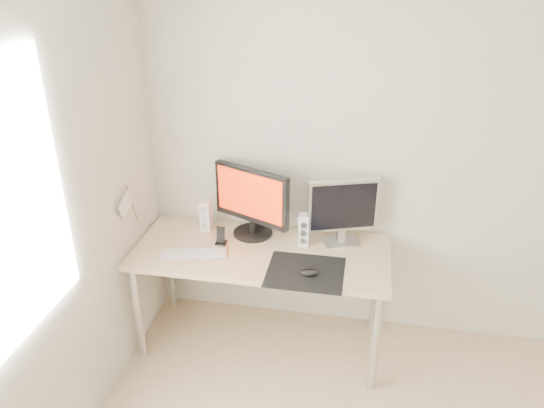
{
  "coord_description": "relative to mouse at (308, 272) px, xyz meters",
  "views": [
    {
      "loc": [
        -0.34,
        -1.42,
        2.45
      ],
      "look_at": [
        -0.88,
        1.48,
        1.01
      ],
      "focal_mm": 35.0,
      "sensor_mm": 36.0,
      "label": 1
    }
  ],
  "objects": [
    {
      "name": "keyboard",
      "position": [
        -0.72,
        0.09,
        -0.01
      ],
      "size": [
        0.44,
        0.22,
        0.02
      ],
      "color": "#BDBDC0",
      "rests_on": "desk"
    },
    {
      "name": "wall_back",
      "position": [
        0.6,
        0.6,
        0.5
      ],
      "size": [
        3.5,
        0.0,
        3.5
      ],
      "primitive_type": "plane",
      "rotation": [
        1.57,
        0.0,
        0.0
      ],
      "color": "silver",
      "rests_on": "ground"
    },
    {
      "name": "main_monitor",
      "position": [
        -0.42,
        0.42,
        0.23
      ],
      "size": [
        0.52,
        0.34,
        0.47
      ],
      "color": "black",
      "rests_on": "desk"
    },
    {
      "name": "phone_dock",
      "position": [
        -0.59,
        0.26,
        0.01
      ],
      "size": [
        0.07,
        0.06,
        0.12
      ],
      "color": "black",
      "rests_on": "desk"
    },
    {
      "name": "mouse",
      "position": [
        0.0,
        0.0,
        0.0
      ],
      "size": [
        0.11,
        0.06,
        0.04
      ],
      "primitive_type": "ellipsoid",
      "color": "black",
      "rests_on": "mousepad"
    },
    {
      "name": "second_monitor",
      "position": [
        0.16,
        0.41,
        0.22
      ],
      "size": [
        0.44,
        0.22,
        0.43
      ],
      "color": "silver",
      "rests_on": "desk"
    },
    {
      "name": "mousepad",
      "position": [
        -0.02,
        0.03,
        -0.02
      ],
      "size": [
        0.45,
        0.4,
        0.0
      ],
      "primitive_type": "cube",
      "color": "black",
      "rests_on": "desk"
    },
    {
      "name": "speaker_left",
      "position": [
        -0.74,
        0.42,
        0.08
      ],
      "size": [
        0.07,
        0.08,
        0.21
      ],
      "color": "white",
      "rests_on": "desk"
    },
    {
      "name": "desk",
      "position": [
        -0.33,
        0.23,
        -0.1
      ],
      "size": [
        1.6,
        0.7,
        0.73
      ],
      "color": "#D1B587",
      "rests_on": "ground"
    },
    {
      "name": "speaker_right",
      "position": [
        -0.07,
        0.34,
        0.08
      ],
      "size": [
        0.07,
        0.08,
        0.21
      ],
      "color": "white",
      "rests_on": "desk"
    },
    {
      "name": "pennant",
      "position": [
        -1.11,
        0.08,
        0.3
      ],
      "size": [
        0.01,
        0.23,
        0.29
      ],
      "color": "#A57F54",
      "rests_on": "wall_left"
    }
  ]
}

